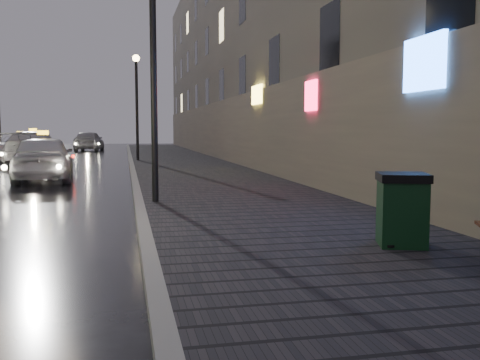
# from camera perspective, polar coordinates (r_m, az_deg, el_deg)

# --- Properties ---
(ground) EXTENTS (120.00, 120.00, 0.00)m
(ground) POSITION_cam_1_polar(r_m,az_deg,el_deg) (6.02, -23.85, -11.54)
(ground) COLOR black
(ground) RESTS_ON ground
(sidewalk) EXTENTS (4.60, 58.00, 0.15)m
(sidewalk) POSITION_cam_1_polar(r_m,az_deg,el_deg) (26.83, -6.40, 1.91)
(sidewalk) COLOR black
(sidewalk) RESTS_ON ground
(curb) EXTENTS (0.20, 58.00, 0.15)m
(curb) POSITION_cam_1_polar(r_m,az_deg,el_deg) (26.69, -11.54, 1.81)
(curb) COLOR slate
(curb) RESTS_ON ground
(building_near) EXTENTS (1.80, 50.00, 13.00)m
(building_near) POSITION_cam_1_polar(r_m,az_deg,el_deg) (31.57, -1.32, 14.16)
(building_near) COLOR #605B54
(building_near) RESTS_ON ground
(lamp_near) EXTENTS (0.36, 0.36, 5.28)m
(lamp_near) POSITION_cam_1_polar(r_m,az_deg,el_deg) (11.79, -9.25, 14.04)
(lamp_near) COLOR black
(lamp_near) RESTS_ON sidewalk
(lamp_far) EXTENTS (0.36, 0.36, 5.28)m
(lamp_far) POSITION_cam_1_polar(r_m,az_deg,el_deg) (27.71, -10.96, 9.02)
(lamp_far) COLOR black
(lamp_far) RESTS_ON sidewalk
(trash_bin) EXTENTS (0.81, 0.81, 0.98)m
(trash_bin) POSITION_cam_1_polar(r_m,az_deg,el_deg) (7.49, 16.89, -2.97)
(trash_bin) COLOR black
(trash_bin) RESTS_ON sidewalk
(taxi_near) EXTENTS (2.12, 4.61, 1.53)m
(taxi_near) POSITION_cam_1_polar(r_m,az_deg,el_deg) (18.81, -20.20, 2.22)
(taxi_near) COLOR silver
(taxi_near) RESTS_ON ground
(taxi_mid) EXTENTS (2.35, 5.61, 1.62)m
(taxi_mid) POSITION_cam_1_polar(r_m,az_deg,el_deg) (28.33, -21.16, 3.25)
(taxi_mid) COLOR silver
(taxi_mid) RESTS_ON ground
(taxi_far) EXTENTS (2.49, 5.28, 1.46)m
(taxi_far) POSITION_cam_1_polar(r_m,az_deg,el_deg) (32.46, -22.34, 3.30)
(taxi_far) COLOR silver
(taxi_far) RESTS_ON ground
(car_far) EXTENTS (2.37, 4.85, 1.59)m
(car_far) POSITION_cam_1_polar(r_m,az_deg,el_deg) (44.26, -15.81, 4.05)
(car_far) COLOR #A5A4AD
(car_far) RESTS_ON ground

